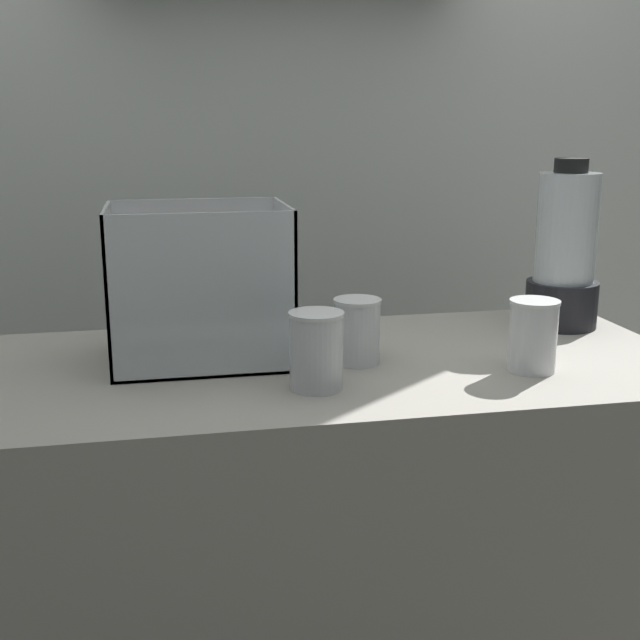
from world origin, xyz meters
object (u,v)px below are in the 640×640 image
(carrot_display_bin, at_px, (199,312))
(juice_cup_beet_middle, at_px, (533,340))
(juice_cup_beet_left, at_px, (357,335))
(juice_cup_pomegranate_far_left, at_px, (316,356))
(blender_pitcher, at_px, (565,256))

(carrot_display_bin, relative_size, juice_cup_beet_middle, 2.50)
(juice_cup_beet_left, distance_m, juice_cup_beet_middle, 0.32)
(juice_cup_beet_left, relative_size, juice_cup_beet_middle, 0.93)
(juice_cup_pomegranate_far_left, height_order, juice_cup_beet_left, juice_cup_pomegranate_far_left)
(blender_pitcher, height_order, juice_cup_pomegranate_far_left, blender_pitcher)
(carrot_display_bin, bearing_deg, juice_cup_pomegranate_far_left, -48.82)
(carrot_display_bin, height_order, blender_pitcher, blender_pitcher)
(juice_cup_beet_left, height_order, juice_cup_beet_middle, juice_cup_beet_middle)
(blender_pitcher, height_order, juice_cup_beet_left, blender_pitcher)
(blender_pitcher, distance_m, juice_cup_beet_middle, 0.37)
(carrot_display_bin, bearing_deg, blender_pitcher, 7.05)
(blender_pitcher, bearing_deg, juice_cup_beet_middle, -125.67)
(carrot_display_bin, relative_size, juice_cup_beet_left, 2.69)
(juice_cup_beet_middle, bearing_deg, blender_pitcher, 54.33)
(blender_pitcher, relative_size, juice_cup_beet_middle, 2.77)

